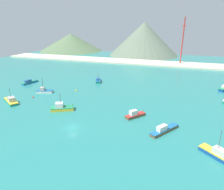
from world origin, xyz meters
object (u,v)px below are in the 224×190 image
Objects in this scene: fishing_boat_1 at (164,130)px; fishing_boat_9 at (44,91)px; fishing_boat_3 at (62,108)px; fishing_boat_6 at (29,82)px; fishing_boat_0 at (217,153)px; fishing_boat_2 at (135,115)px; fishing_boat_4 at (11,101)px; fishing_boat_10 at (98,80)px; buoy_1 at (76,91)px; buoy_0 at (33,97)px; radio_tower at (183,41)px.

fishing_boat_1 is 56.92m from fishing_boat_9.
fishing_boat_3 reaches higher than fishing_boat_6.
fishing_boat_0 is 90.29m from fishing_boat_6.
fishing_boat_3 is at bearing -173.43° from fishing_boat_2.
fishing_boat_4 is at bearing -63.50° from fishing_boat_6.
fishing_boat_0 is 0.91× the size of fishing_boat_10.
fishing_boat_1 is 11.42× the size of buoy_1.
fishing_boat_10 reaches higher than buoy_0.
fishing_boat_4 is (-22.70, -0.17, -0.14)m from fishing_boat_3.
fishing_boat_2 is at bearing -96.55° from radio_tower.
buoy_1 is (12.67, 13.89, 0.03)m from buoy_0.
buoy_0 is 18.80m from buoy_1.
fishing_boat_1 is 0.29× the size of radio_tower.
fishing_boat_0 reaches higher than fishing_boat_3.
buoy_1 is at bearing 29.28° from fishing_boat_9.
fishing_boat_4 reaches higher than buoy_1.
fishing_boat_0 is at bearing -30.82° from buoy_1.
fishing_boat_0 is 71.08m from fishing_boat_10.
fishing_boat_2 is at bearing -51.68° from fishing_boat_10.
fishing_boat_3 is 22.70m from fishing_boat_4.
radio_tower is at bearing 89.13° from fishing_boat_1.
buoy_1 is at bearing 47.63° from buoy_0.
fishing_boat_2 is 25.98m from fishing_boat_3.
radio_tower reaches higher than fishing_boat_9.
fishing_boat_10 is at bearing 62.27° from fishing_boat_4.
buoy_0 is at bearing 60.87° from fishing_boat_4.
fishing_boat_3 is 1.05× the size of fishing_boat_10.
radio_tower is at bearing 95.38° from fishing_boat_0.
fishing_boat_9 is 29.05m from fishing_boat_10.
fishing_boat_1 is at bearing -33.99° from fishing_boat_2.
fishing_boat_1 is 0.99× the size of fishing_boat_4.
buoy_1 is (-41.72, 24.88, -0.62)m from fishing_boat_1.
fishing_boat_4 is (-48.50, -3.14, -0.05)m from fishing_boat_2.
buoy_0 is (16.18, -16.81, -0.63)m from fishing_boat_6.
fishing_boat_2 is at bearing -29.76° from buoy_1.
fishing_boat_1 is 14.32× the size of buoy_0.
buoy_0 is at bearing -117.39° from fishing_boat_10.
buoy_1 is (-54.26, 32.37, -0.75)m from fishing_boat_0.
fishing_boat_0 is 49.65m from fishing_boat_3.
fishing_boat_10 is (15.85, 24.35, -0.05)m from fishing_boat_9.
fishing_boat_2 reaches higher than buoy_1.
fishing_boat_9 is 0.22× the size of radio_tower.
fishing_boat_3 is at bearing 173.98° from fishing_boat_1.
buoy_1 is 0.03× the size of radio_tower.
buoy_0 is at bearing 168.57° from fishing_boat_1.
fishing_boat_9 is 7.06m from buoy_0.
fishing_boat_0 reaches higher than fishing_boat_6.
fishing_boat_2 is 44.59m from buoy_0.
fishing_boat_3 is 21.93m from buoy_1.
buoy_1 is at bearing 51.73° from fishing_boat_4.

